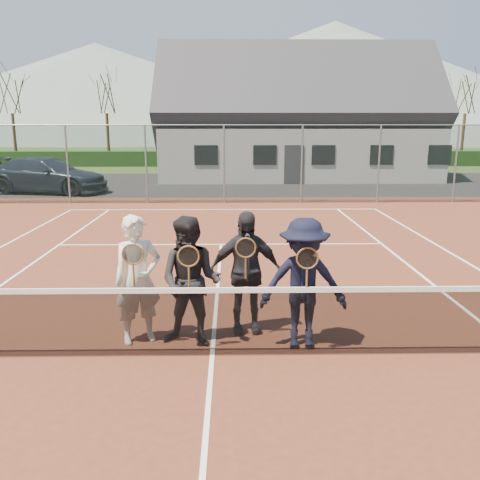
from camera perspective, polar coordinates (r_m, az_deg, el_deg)
The scene contains 20 objects.
ground at distance 26.38m, azimuth -1.60°, elevation 6.26°, with size 220.00×220.00×0.00m, color #2D4B1B.
court_surface at distance 6.90m, azimuth -3.14°, elevation -12.93°, with size 30.00×30.00×0.02m, color #562819.
tarmac_carpark at distance 26.72m, azimuth -10.26°, elevation 6.16°, with size 40.00×12.00×0.01m, color black.
hedge_row at distance 38.29m, azimuth -1.44°, elevation 9.13°, with size 40.00×1.20×1.10m, color black.
hill_west at distance 104.48m, azimuth -15.62°, elevation 15.64°, with size 110.00×110.00×18.00m, color #57695F.
hill_centre at distance 103.43m, azimuth 10.43°, elevation 17.03°, with size 120.00×120.00×22.00m, color slate.
car_c at distance 24.53m, azimuth -20.86°, elevation 6.81°, with size 2.23×5.48×1.59m, color #1C2738.
court_markings at distance 6.89m, azimuth -3.14°, elevation -12.82°, with size 11.03×23.83×0.01m.
tennis_net at distance 6.68m, azimuth -3.20°, elevation -8.84°, with size 11.68×0.08×1.10m.
perimeter_fence at distance 19.77m, azimuth -1.80°, elevation 8.51°, with size 30.07×0.07×3.02m.
clubhouse at distance 30.45m, azimuth 6.23°, elevation 14.59°, with size 15.60×8.20×7.70m.
tree_a at distance 42.54m, azimuth -24.44°, elevation 15.46°, with size 3.20×3.20×7.77m.
tree_b at distance 40.38m, azimuth -14.90°, elevation 16.35°, with size 3.20×3.20×7.77m.
tree_c at distance 39.35m, azimuth 1.57°, elevation 16.86°, with size 3.20×3.20×7.77m.
tree_d at distance 41.02m, azimuth 16.26°, elevation 16.21°, with size 3.20×3.20×7.77m.
tree_e at distance 43.13m, azimuth 24.18°, elevation 15.43°, with size 3.20×3.20×7.77m.
player_a at distance 7.15m, azimuth -11.40°, elevation -4.37°, with size 0.78×0.66×1.80m.
player_b at distance 6.95m, azimuth -5.55°, elevation -4.69°, with size 1.02×0.88×1.80m.
player_c at distance 7.35m, azimuth 0.58°, elevation -3.63°, with size 1.09×0.55×1.80m.
player_d at distance 6.87m, azimuth 7.14°, elevation -4.93°, with size 1.20×0.73×1.80m.
Camera 1 is at (0.26, -6.21, 3.00)m, focal length 38.00 mm.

